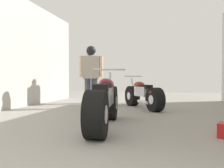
{
  "coord_description": "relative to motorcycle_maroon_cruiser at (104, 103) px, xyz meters",
  "views": [
    {
      "loc": [
        1.0,
        -0.66,
        0.78
      ],
      "look_at": [
        -0.14,
        4.14,
        0.67
      ],
      "focal_mm": 36.67,
      "sensor_mm": 36.0,
      "label": 1
    }
  ],
  "objects": [
    {
      "name": "motorcycle_maroon_cruiser",
      "position": [
        0.0,
        0.0,
        0.0
      ],
      "size": [
        0.65,
        2.11,
        0.98
      ],
      "color": "black",
      "rests_on": "ground_plane"
    },
    {
      "name": "motorcycle_black_naked",
      "position": [
        0.38,
        2.54,
        -0.04
      ],
      "size": [
        1.21,
        1.7,
        0.88
      ],
      "color": "black",
      "rests_on": "ground_plane"
    },
    {
      "name": "mechanic_with_helmet",
      "position": [
        -1.01,
        2.37,
        0.61
      ],
      "size": [
        0.66,
        0.33,
        1.68
      ],
      "color": "#4C4C4C",
      "rests_on": "ground_plane"
    },
    {
      "name": "mechanic_in_blue",
      "position": [
        -1.41,
        3.43,
        0.59
      ],
      "size": [
        0.25,
        0.7,
        1.74
      ],
      "color": "#384766",
      "rests_on": "ground_plane"
    },
    {
      "name": "ground_plane",
      "position": [
        -0.03,
        1.0,
        -0.4
      ],
      "size": [
        18.5,
        18.5,
        0.0
      ],
      "primitive_type": "plane",
      "color": "gray"
    }
  ]
}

